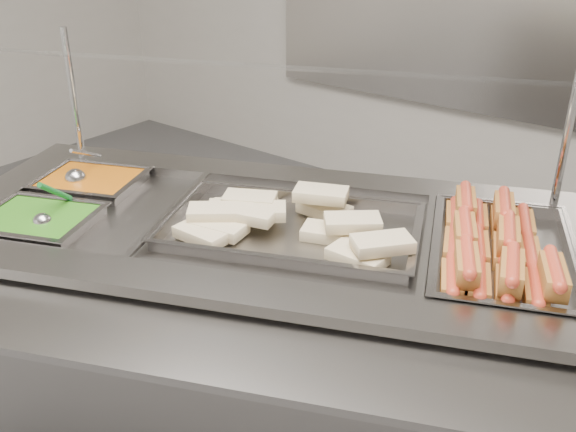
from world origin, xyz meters
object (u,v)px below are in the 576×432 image
Objects in this scene: pan_hotdogs at (501,262)px; pan_wraps at (291,232)px; sneeze_guard at (290,73)px; ladle at (76,178)px; serving_spoon at (45,217)px; steam_counter at (272,351)px.

pan_hotdogs is 0.82× the size of pan_wraps.
ladle is (-0.57, -0.34, -0.34)m from sneeze_guard.
serving_spoon is at bearing -144.06° from pan_wraps.
pan_hotdogs is at bearing 23.42° from steam_counter.
serving_spoon is at bearing -52.56° from ladle.
pan_wraps is 4.17× the size of ladle.
steam_counter is at bearing 37.12° from serving_spoon.
pan_wraps is (-0.50, -0.21, 0.01)m from pan_hotdogs.
pan_wraps is at bearing 35.94° from serving_spoon.
steam_counter is 0.80m from ladle.
steam_counter is at bearing -156.58° from pan_hotdogs.
pan_wraps is (0.14, -0.17, -0.37)m from sneeze_guard.
steam_counter is at bearing -156.58° from pan_wraps.
pan_hotdogs is 3.41× the size of ladle.
sneeze_guard is 0.74m from pan_hotdogs.
serving_spoon reaches higher than pan_wraps.
steam_counter is 0.71m from pan_hotdogs.
pan_hotdogs is at bearing 4.15° from sneeze_guard.
pan_hotdogs is at bearing 17.73° from ladle.
sneeze_guard is at bearing -175.85° from pan_hotdogs.
ladle is (-1.20, -0.38, 0.05)m from pan_hotdogs.
sneeze_guard is (-0.08, 0.19, 0.78)m from steam_counter.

